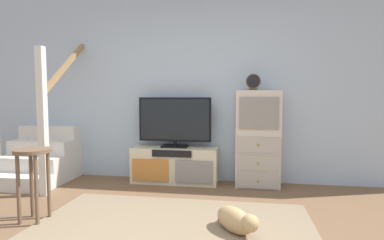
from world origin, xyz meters
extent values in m
cube|color=#A8BCD1|center=(0.00, 2.46, 1.35)|extent=(6.40, 0.12, 2.70)
cube|color=#847056|center=(0.00, 0.60, 0.01)|extent=(2.60, 1.80, 0.01)
cube|color=beige|center=(-0.30, 2.20, 0.25)|extent=(1.19, 0.36, 0.50)
cube|color=#BC7533|center=(-0.60, 2.01, 0.21)|extent=(0.50, 0.02, 0.30)
cube|color=gray|center=(0.00, 2.01, 0.21)|extent=(0.50, 0.02, 0.30)
cube|color=black|center=(-0.30, 2.01, 0.44)|extent=(0.54, 0.02, 0.09)
cube|color=black|center=(-0.30, 2.22, 0.51)|extent=(0.36, 0.22, 0.02)
cylinder|color=black|center=(-0.30, 2.22, 0.55)|extent=(0.05, 0.05, 0.06)
cube|color=black|center=(-0.30, 2.22, 0.89)|extent=(1.01, 0.05, 0.61)
cube|color=black|center=(-0.30, 2.19, 0.89)|extent=(0.96, 0.01, 0.56)
cube|color=beige|center=(0.83, 2.21, 0.64)|extent=(0.58, 0.34, 1.29)
cube|color=#ADA497|center=(0.83, 2.03, 0.12)|extent=(0.53, 0.02, 0.20)
sphere|color=olive|center=(0.83, 2.01, 0.12)|extent=(0.03, 0.03, 0.03)
cube|color=#ADA497|center=(0.83, 2.03, 0.35)|extent=(0.53, 0.02, 0.20)
sphere|color=olive|center=(0.83, 2.01, 0.35)|extent=(0.03, 0.03, 0.03)
cube|color=#ADA497|center=(0.83, 2.03, 0.59)|extent=(0.53, 0.02, 0.20)
sphere|color=olive|center=(0.83, 2.01, 0.59)|extent=(0.03, 0.03, 0.03)
cube|color=gray|center=(0.83, 2.03, 1.00)|extent=(0.49, 0.02, 0.41)
cube|color=#4C3823|center=(0.76, 2.19, 1.30)|extent=(0.11, 0.08, 0.02)
cylinder|color=brown|center=(0.76, 2.19, 1.41)|extent=(0.19, 0.04, 0.19)
cylinder|color=black|center=(0.76, 2.16, 1.41)|extent=(0.16, 0.01, 0.16)
cube|color=silver|center=(-2.25, 1.53, 0.10)|extent=(0.90, 0.26, 0.19)
cube|color=silver|center=(-2.25, 1.79, 0.19)|extent=(0.90, 0.26, 0.38)
cube|color=silver|center=(-2.25, 2.05, 0.29)|extent=(0.90, 0.26, 0.57)
cube|color=silver|center=(-2.25, 2.31, 0.38)|extent=(0.90, 0.26, 0.76)
cube|color=silver|center=(-2.25, 2.57, 0.47)|extent=(0.90, 0.26, 0.95)
cube|color=silver|center=(-1.75, 1.40, 0.90)|extent=(0.09, 0.09, 1.80)
cube|color=#9E7547|center=(-1.75, 2.05, 1.70)|extent=(0.06, 1.33, 0.99)
cylinder|color=brown|center=(-1.45, 0.57, 0.34)|extent=(0.04, 0.04, 0.67)
cylinder|color=brown|center=(-1.26, 0.57, 0.34)|extent=(0.04, 0.04, 0.67)
cylinder|color=brown|center=(-1.45, 0.76, 0.34)|extent=(0.04, 0.04, 0.67)
cylinder|color=brown|center=(-1.26, 0.76, 0.34)|extent=(0.04, 0.04, 0.67)
cylinder|color=brown|center=(-1.35, 0.66, 0.69)|extent=(0.34, 0.34, 0.03)
ellipsoid|color=tan|center=(0.57, 0.72, 0.11)|extent=(0.43, 0.47, 0.22)
sphere|color=tan|center=(0.70, 0.56, 0.15)|extent=(0.15, 0.15, 0.15)
cylinder|color=tan|center=(0.43, 0.88, 0.08)|extent=(0.09, 0.10, 0.16)
camera|label=1|loc=(0.63, -2.02, 1.21)|focal=29.28mm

